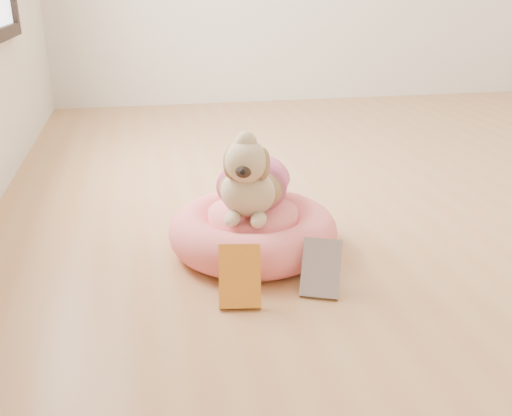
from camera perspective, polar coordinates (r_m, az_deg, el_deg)
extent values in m
plane|color=#BD814E|center=(2.81, 18.13, 2.03)|extent=(4.50, 4.50, 0.00)
cylinder|color=#FF6E63|center=(2.02, -0.29, -3.04)|extent=(0.43, 0.43, 0.09)
torus|color=#FF6E63|center=(2.01, -0.29, -2.23)|extent=(0.59, 0.59, 0.15)
cylinder|color=#FF6E63|center=(2.00, -0.29, -1.29)|extent=(0.31, 0.31, 0.08)
cube|color=gold|center=(1.68, -1.63, -6.83)|extent=(0.14, 0.13, 0.17)
cube|color=white|center=(1.75, 6.52, -5.97)|extent=(0.15, 0.15, 0.16)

